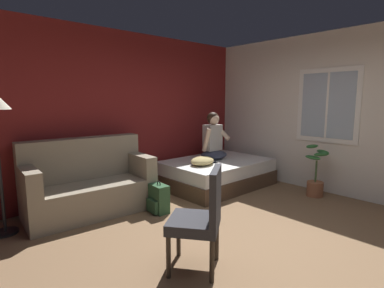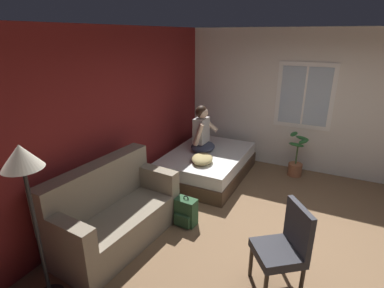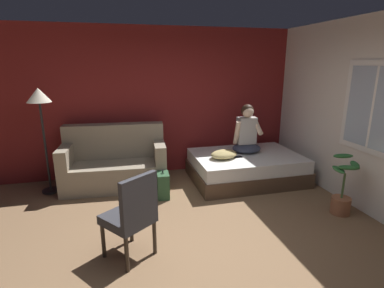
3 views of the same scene
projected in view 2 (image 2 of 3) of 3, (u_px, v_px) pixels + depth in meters
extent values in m
plane|color=brown|center=(297.00, 248.00, 3.84)|extent=(40.00, 40.00, 0.00)
cube|color=maroon|center=(117.00, 120.00, 4.53)|extent=(10.05, 0.16, 2.70)
cube|color=silver|center=(327.00, 104.00, 5.56)|extent=(0.16, 6.79, 2.70)
cube|color=white|center=(305.00, 96.00, 5.60)|extent=(0.02, 1.04, 1.24)
cube|color=#9EB2C6|center=(304.00, 96.00, 5.59)|extent=(0.01, 0.88, 1.08)
cube|color=white|center=(304.00, 96.00, 5.59)|extent=(0.01, 0.04, 1.08)
cube|color=#4C3828|center=(207.00, 169.00, 5.76)|extent=(1.92, 1.36, 0.26)
cube|color=white|center=(207.00, 158.00, 5.67)|extent=(1.87, 1.32, 0.22)
cube|color=gray|center=(119.00, 226.00, 3.91)|extent=(1.75, 0.92, 0.44)
cube|color=gray|center=(98.00, 185.00, 3.87)|extent=(1.71, 0.36, 0.60)
cube|color=gray|center=(65.00, 233.00, 3.16)|extent=(0.24, 0.81, 0.32)
cube|color=gray|center=(153.00, 178.00, 4.39)|extent=(0.24, 0.81, 0.32)
cylinder|color=#382D23|center=(251.00, 261.00, 3.33)|extent=(0.04, 0.04, 0.40)
cylinder|color=#382D23|center=(284.00, 257.00, 3.40)|extent=(0.04, 0.04, 0.40)
cylinder|color=#382D23|center=(301.00, 283.00, 3.04)|extent=(0.04, 0.04, 0.40)
cube|color=#333338|center=(277.00, 253.00, 3.10)|extent=(0.64, 0.64, 0.10)
cube|color=#333338|center=(299.00, 227.00, 3.04)|extent=(0.40, 0.33, 0.48)
ellipsoid|color=#383D51|center=(203.00, 147.00, 5.70)|extent=(0.54, 0.46, 0.16)
cube|color=#B2ADA8|center=(201.00, 130.00, 5.61)|extent=(0.34, 0.21, 0.48)
cylinder|color=beige|center=(199.00, 135.00, 5.43)|extent=(0.09, 0.21, 0.44)
cylinder|color=beige|center=(209.00, 124.00, 5.68)|extent=(0.09, 0.38, 0.29)
sphere|color=beige|center=(202.00, 113.00, 5.48)|extent=(0.21, 0.21, 0.21)
ellipsoid|color=black|center=(201.00, 112.00, 5.48)|extent=(0.23, 0.23, 0.23)
cube|color=#2D5133|center=(186.00, 212.00, 4.27)|extent=(0.20, 0.31, 0.40)
cube|color=#2D5133|center=(182.00, 221.00, 4.21)|extent=(0.07, 0.24, 0.18)
torus|color=black|center=(186.00, 198.00, 4.19)|extent=(0.02, 0.09, 0.09)
ellipsoid|color=tan|center=(202.00, 159.00, 5.18)|extent=(0.57, 0.49, 0.14)
cube|color=black|center=(209.00, 157.00, 5.41)|extent=(0.14, 0.07, 0.01)
cylinder|color=black|center=(38.00, 237.00, 2.87)|extent=(0.04, 0.04, 1.45)
cone|color=beige|center=(21.00, 157.00, 2.58)|extent=(0.36, 0.36, 0.22)
cylinder|color=#995B3D|center=(295.00, 169.00, 5.78)|extent=(0.26, 0.26, 0.24)
cylinder|color=#426033|center=(297.00, 155.00, 5.67)|extent=(0.03, 0.03, 0.36)
ellipsoid|color=#2D6B33|center=(296.00, 145.00, 5.51)|extent=(0.15, 0.29, 0.06)
ellipsoid|color=#2D6B33|center=(302.00, 138.00, 5.62)|extent=(0.22, 0.29, 0.06)
ellipsoid|color=#2D6B33|center=(294.00, 134.00, 5.59)|extent=(0.29, 0.15, 0.06)
ellipsoid|color=#2D6B33|center=(303.00, 142.00, 5.50)|extent=(0.30, 0.21, 0.06)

